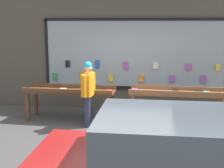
# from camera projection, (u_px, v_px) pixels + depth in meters

# --- Properties ---
(ground_plane) EXTENTS (40.00, 40.00, 0.00)m
(ground_plane) POSITION_uv_depth(u_px,v_px,m) (117.00, 137.00, 7.01)
(ground_plane) COLOR #474444
(shopfront_facade) EXTENTS (8.84, 0.29, 3.45)m
(shopfront_facade) POSITION_uv_depth(u_px,v_px,m) (129.00, 51.00, 8.99)
(shopfront_facade) COLOR #4C473D
(shopfront_facade) RESTS_ON ground_plane
(display_table_left) EXTENTS (2.37, 0.76, 0.88)m
(display_table_left) POSITION_uv_depth(u_px,v_px,m) (70.00, 93.00, 8.15)
(display_table_left) COLOR brown
(display_table_left) RESTS_ON ground_plane
(display_table_right) EXTENTS (2.36, 0.73, 0.91)m
(display_table_right) POSITION_uv_depth(u_px,v_px,m) (177.00, 96.00, 7.78)
(display_table_right) COLOR brown
(display_table_right) RESTS_ON ground_plane
(person_browsing) EXTENTS (0.27, 0.64, 1.61)m
(person_browsing) POSITION_uv_depth(u_px,v_px,m) (88.00, 89.00, 7.55)
(person_browsing) COLOR #2D334C
(person_browsing) RESTS_ON ground_plane
(small_dog) EXTENTS (0.19, 0.60, 0.38)m
(small_dog) POSITION_uv_depth(u_px,v_px,m) (106.00, 119.00, 7.44)
(small_dog) COLOR white
(small_dog) RESTS_ON ground_plane
(parked_car) EXTENTS (4.00, 1.89, 1.41)m
(parked_car) POSITION_uv_depth(u_px,v_px,m) (186.00, 167.00, 3.92)
(parked_car) COLOR #A51919
(parked_car) RESTS_ON ground_plane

